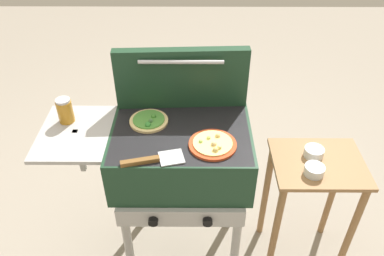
% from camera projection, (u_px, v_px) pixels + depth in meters
% --- Properties ---
extents(ground_plane, '(8.00, 8.00, 0.00)m').
position_uv_depth(ground_plane, '(184.00, 251.00, 2.30)').
color(ground_plane, gray).
extents(grill, '(0.96, 0.53, 0.90)m').
position_uv_depth(grill, '(178.00, 156.00, 1.83)').
color(grill, '#193823').
rests_on(grill, ground_plane).
extents(grill_lid_open, '(0.63, 0.09, 0.30)m').
position_uv_depth(grill_lid_open, '(182.00, 78.00, 1.82)').
color(grill_lid_open, '#193823').
rests_on(grill_lid_open, grill).
extents(pizza_veggie, '(0.18, 0.18, 0.04)m').
position_uv_depth(pizza_veggie, '(149.00, 121.00, 1.80)').
color(pizza_veggie, '#E0C17F').
rests_on(pizza_veggie, grill).
extents(pizza_cheese, '(0.21, 0.21, 0.03)m').
position_uv_depth(pizza_cheese, '(213.00, 144.00, 1.66)').
color(pizza_cheese, '#C64723').
rests_on(pizza_cheese, grill).
extents(sauce_jar, '(0.07, 0.07, 0.12)m').
position_uv_depth(sauce_jar, '(65.00, 111.00, 1.77)').
color(sauce_jar, '#B77A1E').
rests_on(sauce_jar, grill).
extents(spatula, '(0.27, 0.12, 0.02)m').
position_uv_depth(spatula, '(153.00, 160.00, 1.59)').
color(spatula, '#B7BABF').
rests_on(spatula, grill).
extents(prep_table, '(0.44, 0.36, 0.72)m').
position_uv_depth(prep_table, '(311.00, 191.00, 1.98)').
color(prep_table, olive).
rests_on(prep_table, ground_plane).
extents(topping_bowl_near, '(0.09, 0.09, 0.04)m').
position_uv_depth(topping_bowl_near, '(314.00, 171.00, 1.78)').
color(topping_bowl_near, silver).
rests_on(topping_bowl_near, prep_table).
extents(topping_bowl_far, '(0.10, 0.10, 0.04)m').
position_uv_depth(topping_bowl_far, '(314.00, 152.00, 1.88)').
color(topping_bowl_far, silver).
rests_on(topping_bowl_far, prep_table).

